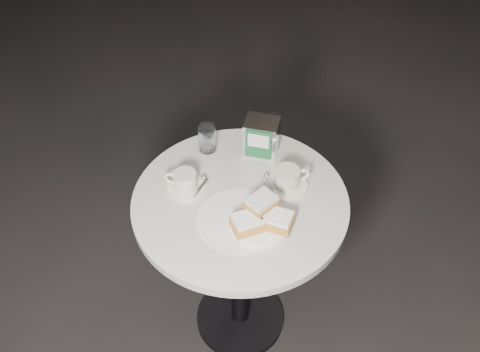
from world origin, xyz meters
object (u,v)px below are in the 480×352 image
beignet_plate (262,218)px  water_glass_right (269,133)px  water_glass_left (207,139)px  cafe_table (240,237)px  coffee_cup_left (185,182)px  coffee_cup_right (287,179)px  napkin_dispenser (261,137)px

beignet_plate → water_glass_right: water_glass_right is taller
water_glass_left → water_glass_right: size_ratio=0.81×
cafe_table → water_glass_left: bearing=113.8°
cafe_table → coffee_cup_left: (-0.18, 0.05, 0.23)m
cafe_table → water_glass_left: (-0.11, 0.24, 0.25)m
coffee_cup_right → napkin_dispenser: size_ratio=1.26×
beignet_plate → coffee_cup_left: bearing=145.5°
cafe_table → water_glass_right: (0.11, 0.25, 0.26)m
coffee_cup_left → coffee_cup_right: bearing=11.9°
coffee_cup_right → napkin_dispenser: 0.19m
beignet_plate → napkin_dispenser: (0.02, 0.33, 0.03)m
coffee_cup_left → water_glass_right: water_glass_right is taller
water_glass_left → water_glass_right: water_glass_right is taller
cafe_table → coffee_cup_right: coffee_cup_right is taller
water_glass_right → coffee_cup_right: bearing=-77.0°
coffee_cup_right → water_glass_right: size_ratio=1.37×
coffee_cup_right → water_glass_left: bearing=131.2°
water_glass_right → napkin_dispenser: 0.04m
cafe_table → water_glass_left: 0.36m
coffee_cup_right → beignet_plate: bearing=-132.6°
beignet_plate → water_glass_left: water_glass_left is taller
beignet_plate → coffee_cup_right: 0.19m
water_glass_right → napkin_dispenser: napkin_dispenser is taller
coffee_cup_right → water_glass_left: water_glass_left is taller
coffee_cup_right → coffee_cup_left: bearing=167.0°
cafe_table → water_glass_left: water_glass_left is taller
coffee_cup_left → water_glass_left: 0.20m
cafe_table → napkin_dispenser: 0.36m
coffee_cup_left → napkin_dispenser: bearing=45.9°
napkin_dispenser → water_glass_right: bearing=59.1°
cafe_table → coffee_cup_left: bearing=163.0°
cafe_table → napkin_dispenser: size_ratio=5.55×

